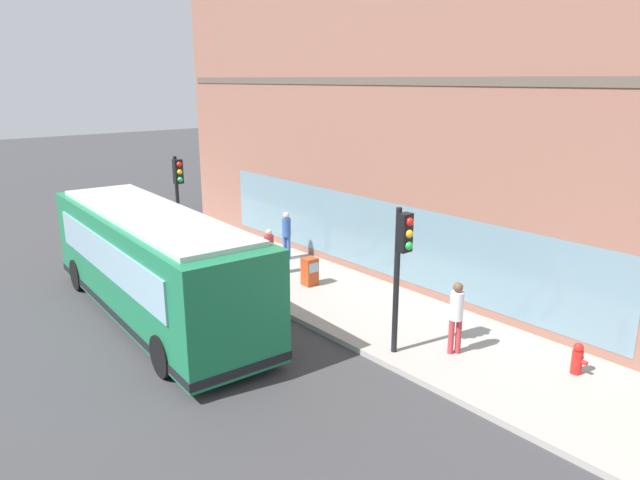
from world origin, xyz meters
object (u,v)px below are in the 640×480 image
(pedestrian_walking_along_curb, at_px, (269,249))
(newspaper_vending_box, at_px, (310,271))
(fire_hydrant, at_px, (578,359))
(pedestrian_near_hydrant, at_px, (286,232))
(pedestrian_near_building_entrance, at_px, (456,313))
(city_bus_nearside, at_px, (153,264))
(traffic_light_near_corner, at_px, (402,254))
(traffic_light_down_block, at_px, (178,186))

(pedestrian_walking_along_curb, bearing_deg, newspaper_vending_box, -74.93)
(fire_hydrant, distance_m, newspaper_vending_box, 8.41)
(pedestrian_near_hydrant, bearing_deg, pedestrian_walking_along_curb, -144.59)
(fire_hydrant, relative_size, pedestrian_walking_along_curb, 0.46)
(pedestrian_walking_along_curb, height_order, pedestrian_near_hydrant, pedestrian_near_hydrant)
(pedestrian_near_building_entrance, distance_m, pedestrian_walking_along_curb, 7.58)
(city_bus_nearside, bearing_deg, pedestrian_near_hydrant, 15.29)
(pedestrian_near_building_entrance, xyz_separation_m, newspaper_vending_box, (0.35, 5.96, -0.60))
(fire_hydrant, bearing_deg, city_bus_nearside, 120.99)
(traffic_light_near_corner, distance_m, fire_hydrant, 4.54)
(traffic_light_down_block, xyz_separation_m, fire_hydrant, (2.34, -14.44, -2.17))
(pedestrian_walking_along_curb, relative_size, pedestrian_near_hydrant, 0.91)
(traffic_light_near_corner, height_order, pedestrian_near_building_entrance, traffic_light_near_corner)
(fire_hydrant, height_order, pedestrian_near_building_entrance, pedestrian_near_building_entrance)
(traffic_light_near_corner, distance_m, pedestrian_walking_along_curb, 6.97)
(traffic_light_down_block, bearing_deg, city_bus_nearside, -123.94)
(pedestrian_near_building_entrance, distance_m, newspaper_vending_box, 6.00)
(fire_hydrant, height_order, pedestrian_walking_along_curb, pedestrian_walking_along_curb)
(pedestrian_near_building_entrance, bearing_deg, city_bus_nearside, 121.77)
(pedestrian_near_hydrant, relative_size, newspaper_vending_box, 1.96)
(pedestrian_walking_along_curb, relative_size, newspaper_vending_box, 1.78)
(city_bus_nearside, relative_size, traffic_light_down_block, 2.79)
(traffic_light_near_corner, height_order, pedestrian_near_hydrant, traffic_light_near_corner)
(city_bus_nearside, height_order, pedestrian_near_hydrant, city_bus_nearside)
(traffic_light_near_corner, relative_size, traffic_light_down_block, 0.98)
(pedestrian_walking_along_curb, bearing_deg, pedestrian_near_hydrant, 35.41)
(fire_hydrant, xyz_separation_m, pedestrian_walking_along_curb, (-1.38, 9.97, 0.55))
(traffic_light_near_corner, height_order, newspaper_vending_box, traffic_light_near_corner)
(pedestrian_near_building_entrance, height_order, pedestrian_walking_along_curb, pedestrian_near_building_entrance)
(traffic_light_near_corner, xyz_separation_m, fire_hydrant, (2.34, -3.25, -2.14))
(city_bus_nearside, distance_m, pedestrian_near_hydrant, 6.07)
(city_bus_nearside, relative_size, pedestrian_near_hydrant, 5.77)
(pedestrian_near_hydrant, xyz_separation_m, newspaper_vending_box, (-1.11, -2.71, -0.56))
(city_bus_nearside, height_order, traffic_light_near_corner, traffic_light_near_corner)
(city_bus_nearside, height_order, newspaper_vending_box, city_bus_nearside)
(traffic_light_near_corner, height_order, pedestrian_walking_along_curb, traffic_light_near_corner)
(newspaper_vending_box, bearing_deg, city_bus_nearside, 166.75)
(city_bus_nearside, bearing_deg, traffic_light_near_corner, -61.74)
(traffic_light_down_block, relative_size, pedestrian_near_building_entrance, 2.01)
(city_bus_nearside, distance_m, traffic_light_near_corner, 7.14)
(traffic_light_near_corner, xyz_separation_m, pedestrian_walking_along_curb, (0.96, 6.71, -1.58))
(pedestrian_near_hydrant, bearing_deg, fire_hydrant, -90.82)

